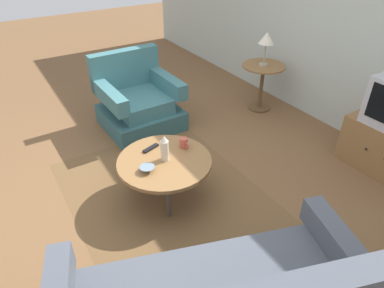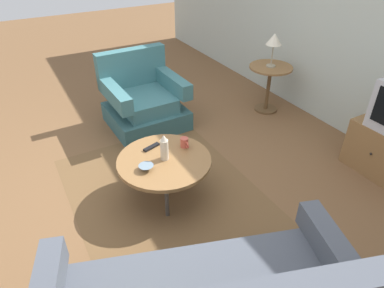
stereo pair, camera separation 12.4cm
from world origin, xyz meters
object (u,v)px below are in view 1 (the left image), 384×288
Objects in this scene: table_lamp at (267,39)px; mug at (184,143)px; coffee_table at (165,163)px; bowl at (147,169)px; vase at (165,148)px; tv_remote_dark at (151,148)px; side_table at (262,77)px; armchair at (138,103)px.

table_lamp reaches higher than mug.
bowl is (0.07, -0.20, 0.05)m from coffee_table.
vase is 0.25m from tv_remote_dark.
side_table is 2.39m from bowl.
armchair is 1.46m from coffee_table.
bowl is at bearing 41.62° from tv_remote_dark.
coffee_table is 1.35× the size of side_table.
vase is at bearing 81.92° from tv_remote_dark.
coffee_table is at bearing -87.32° from vase.
side_table is at bearing 161.95° from armchair.
coffee_table is at bearing -71.35° from mug.
table_lamp reaches higher than coffee_table.
mug reaches higher than coffee_table.
vase reaches higher than coffee_table.
coffee_table is 0.22m from bowl.
tv_remote_dark is (-0.28, 0.17, -0.01)m from bowl.
coffee_table is 0.22m from tv_remote_dark.
bowl is at bearing -65.47° from table_lamp.
tv_remote_dark is (-0.13, -0.28, -0.04)m from mug.
side_table is (-0.92, 1.97, 0.06)m from coffee_table.
mug is at bearing 137.48° from tv_remote_dark.
table_lamp reaches higher than armchair.
table_lamp is 2.40× the size of tv_remote_dark.
table_lamp is 2.43m from bowl.
mug is (1.32, -0.11, 0.18)m from armchair.
mug is at bearing -63.99° from side_table.
vase reaches higher than side_table.
side_table is 4.89× the size of bowl.
bowl is (0.99, -2.17, -0.00)m from side_table.
armchair reaches higher than vase.
coffee_table is 3.41× the size of vase.
side_table is 2.17m from vase.
vase is 1.40× the size of tv_remote_dark.
table_lamp reaches higher than vase.
coffee_table is 4.77× the size of tv_remote_dark.
tv_remote_dark is (0.71, -2.00, -0.02)m from side_table.
tv_remote_dark is at bearing -115.29° from mug.
bowl is 0.73× the size of tv_remote_dark.
mug is 0.31m from tv_remote_dark.
vase is at bearing -64.81° from side_table.
vase reaches higher than bowl.
side_table is (0.48, 1.60, 0.16)m from armchair.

